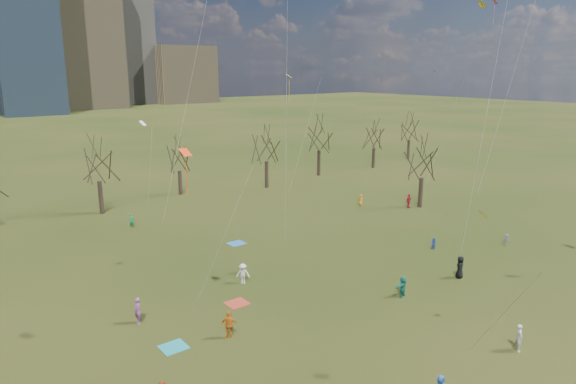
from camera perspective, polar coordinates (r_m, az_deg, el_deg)
ground at (r=37.96m, az=11.53°, el=-13.77°), size 500.00×500.00×0.00m
bare_tree_row at (r=65.18m, az=-13.83°, el=3.36°), size 113.04×29.80×9.50m
blanket_teal at (r=34.83m, az=-12.59°, el=-16.47°), size 1.60×1.50×0.03m
blanket_navy at (r=52.40m, az=-5.73°, el=-5.70°), size 1.60×1.50×0.03m
blanket_crimson at (r=39.75m, az=-5.68°, el=-12.21°), size 1.60×1.50×0.03m
person_1 at (r=36.30m, az=24.29°, el=-14.53°), size 0.76×0.77×1.78m
person_3 at (r=55.91m, az=23.13°, el=-4.89°), size 0.65×0.85×1.17m
person_4 at (r=34.86m, az=-6.56°, el=-14.45°), size 1.14×1.04×1.87m
person_5 at (r=41.26m, az=12.60°, el=-10.21°), size 1.64×0.78×1.70m
person_6 at (r=46.00m, az=18.58°, el=-7.92°), size 1.11×1.01×1.91m
person_7 at (r=37.88m, az=-16.38°, el=-12.54°), size 0.49×0.71×1.87m
person_8 at (r=52.22m, az=15.88°, el=-5.56°), size 0.49×0.61×1.19m
person_9 at (r=42.78m, az=-5.03°, el=-9.02°), size 1.25×1.20×1.71m
person_10 at (r=66.72m, az=13.27°, el=-0.96°), size 1.12×0.61×1.82m
person_12 at (r=66.89m, az=8.08°, el=-0.86°), size 0.50×0.73×1.43m
person_13 at (r=59.60m, az=-16.99°, el=-3.05°), size 0.65×0.69×1.59m
kites_airborne at (r=46.33m, az=6.98°, el=8.66°), size 62.58×50.32×31.01m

